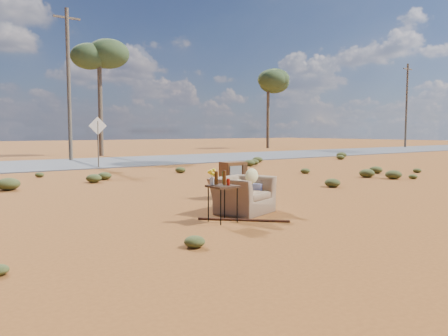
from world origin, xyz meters
TOP-DOWN VIEW (x-y plane):
  - ground at (0.00, 0.00)m, footprint 140.00×140.00m
  - highway at (0.00, 15.00)m, footprint 140.00×7.00m
  - armchair at (0.11, 0.32)m, footprint 1.38×1.15m
  - tv_unit at (0.99, 1.83)m, footprint 0.56×0.47m
  - side_table at (-0.82, -0.18)m, footprint 0.46×0.46m
  - rusty_bar at (-0.45, -0.36)m, footprint 1.17×1.17m
  - road_sign at (1.50, 12.00)m, footprint 0.78×0.06m
  - eucalyptus_center at (5.00, 21.00)m, footprint 3.20×3.20m
  - eucalyptus_right at (22.00, 24.00)m, footprint 3.20×3.20m
  - utility_pole_center at (2.00, 17.50)m, footprint 1.40×0.20m
  - utility_pole_east at (34.00, 17.50)m, footprint 1.40×0.20m
  - scrub_patch at (-0.82, 4.41)m, footprint 17.49×8.07m

SIDE VIEW (x-z plane):
  - ground at x=0.00m, z-range 0.00..0.00m
  - highway at x=0.00m, z-range 0.00..0.04m
  - rusty_bar at x=-0.45m, z-range 0.00..0.04m
  - scrub_patch at x=-0.82m, z-range -0.03..0.30m
  - armchair at x=0.11m, z-range -0.03..0.90m
  - tv_unit at x=0.99m, z-range 0.21..1.07m
  - side_table at x=-0.82m, z-range 0.21..1.12m
  - road_sign at x=1.50m, z-range 0.41..2.60m
  - utility_pole_center at x=2.00m, z-range 0.15..8.15m
  - utility_pole_east at x=34.00m, z-range 0.15..8.15m
  - eucalyptus_right at x=22.00m, z-range 2.39..9.49m
  - eucalyptus_center at x=5.00m, z-range 2.63..10.23m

